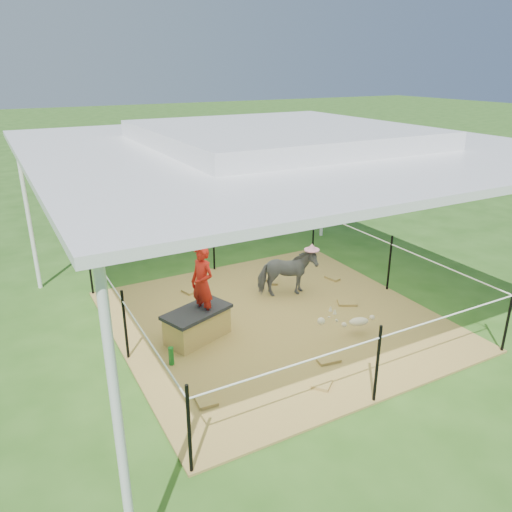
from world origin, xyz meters
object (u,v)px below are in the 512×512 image
distant_person (195,173)px  foal (359,320)px  straw_bale (197,326)px  picnic_table_near (181,179)px  picnic_table_far (273,166)px  woman (202,277)px  trash_barrel (275,186)px  green_bottle (171,356)px  pony (287,273)px

distant_person → foal: bearing=58.2°
straw_bale → picnic_table_near: bearing=70.9°
picnic_table_near → picnic_table_far: (3.67, 0.66, -0.05)m
woman → trash_barrel: 7.94m
green_bottle → picnic_table_near: bearing=68.7°
straw_bale → green_bottle: (-0.55, -0.45, -0.07)m
straw_bale → picnic_table_near: 9.17m
woman → picnic_table_near: woman is taller
picnic_table_far → green_bottle: bearing=-118.5°
woman → trash_barrel: bearing=122.3°
pony → picnic_table_near: size_ratio=0.53×
pony → foal: size_ratio=1.12×
trash_barrel → green_bottle: bearing=-129.3°
green_bottle → trash_barrel: trash_barrel is taller
green_bottle → trash_barrel: (5.50, 6.72, 0.24)m
woman → trash_barrel: (4.85, 6.27, -0.56)m
straw_bale → trash_barrel: bearing=51.7°
distant_person → trash_barrel: bearing=109.1°
green_bottle → picnic_table_near: size_ratio=0.14×
foal → pony: bearing=112.1°
picnic_table_far → distant_person: size_ratio=1.22×
trash_barrel → picnic_table_near: (-1.94, 2.40, -0.03)m
picnic_table_far → pony: bearing=-111.0°
picnic_table_far → distant_person: distant_person is taller
woman → distant_person: (3.14, 8.06, -0.32)m
foal → distant_person: size_ratio=0.66×
straw_bale → pony: size_ratio=0.94×
picnic_table_near → straw_bale: bearing=-106.0°
foal → picnic_table_far: bearing=80.5°
pony → distant_person: (1.40, 7.46, 0.21)m
trash_barrel → distant_person: size_ratio=0.62×
straw_bale → distant_person: distant_person is taller
straw_bale → picnic_table_far: size_ratio=0.57×
woman → picnic_table_near: size_ratio=0.60×
straw_bale → green_bottle: straw_bale is taller
foal → picnic_table_near: picnic_table_near is taller
pony → straw_bale: bearing=124.2°
distant_person → picnic_table_near: bearing=-93.0°
green_bottle → foal: bearing=-11.9°
foal → picnic_table_near: size_ratio=0.47×
straw_bale → foal: foal is taller
straw_bale → woman: bearing=0.0°
picnic_table_near → distant_person: distant_person is taller
trash_barrel → distant_person: (-1.70, 1.79, 0.24)m
woman → pony: (1.75, 0.60, -0.53)m
pony → green_bottle: bearing=129.8°
green_bottle → picnic_table_far: picnic_table_far is taller
foal → distant_person: (1.19, 9.06, 0.38)m
woman → picnic_table_near: (2.91, 8.66, -0.59)m
woman → trash_barrel: size_ratio=1.34×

